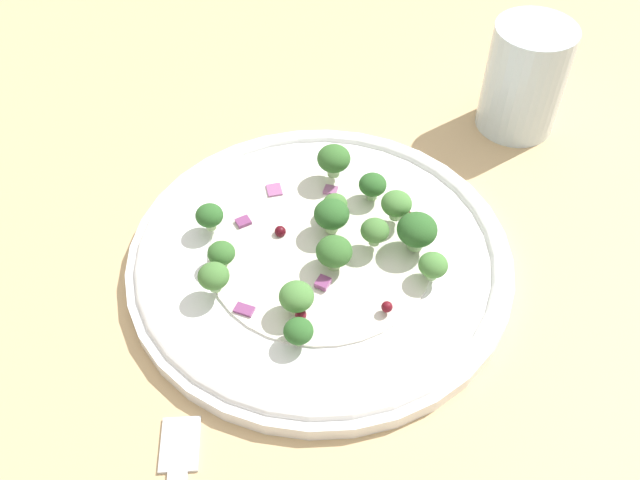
{
  "coord_description": "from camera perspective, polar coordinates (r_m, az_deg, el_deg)",
  "views": [
    {
      "loc": [
        22.29,
        -28.38,
        40.98
      ],
      "look_at": [
        2.11,
        -1.13,
        2.7
      ],
      "focal_mm": 39.24,
      "sensor_mm": 36.0,
      "label": 1
    }
  ],
  "objects": [
    {
      "name": "onion_bit_1",
      "position": [
        0.56,
        0.87,
        4.08
      ],
      "size": [
        1.3,
        1.21,
        0.32
      ],
      "primitive_type": "cube",
      "rotation": [
        0.0,
        0.0,
        1.93
      ],
      "color": "#A35B93",
      "rests_on": "plate"
    },
    {
      "name": "broccoli_floret_8",
      "position": [
        0.46,
        -1.76,
        -7.47
      ],
      "size": [
        2.01,
        2.01,
        2.03
      ],
      "color": "#9EC684",
      "rests_on": "plate"
    },
    {
      "name": "broccoli_floret_4",
      "position": [
        0.52,
        0.96,
        2.07
      ],
      "size": [
        2.67,
        2.67,
        2.71
      ],
      "color": "#ADD18E",
      "rests_on": "plate"
    },
    {
      "name": "onion_bit_3",
      "position": [
        0.54,
        -6.27,
        1.44
      ],
      "size": [
        1.26,
        1.34,
        0.46
      ],
      "primitive_type": "cube",
      "rotation": [
        0.0,
        0.0,
        2.72
      ],
      "color": "#843D75",
      "rests_on": "plate"
    },
    {
      "name": "ground_plane",
      "position": [
        0.55,
        -1.06,
        -0.87
      ],
      "size": [
        180.0,
        180.0,
        2.0
      ],
      "primitive_type": "cube",
      "color": "tan"
    },
    {
      "name": "onion_bit_4",
      "position": [
        0.57,
        -3.75,
        4.03
      ],
      "size": [
        1.78,
        1.76,
        0.35
      ],
      "primitive_type": "cube",
      "rotation": [
        0.0,
        0.0,
        0.87
      ],
      "color": "#A35B93",
      "rests_on": "plate"
    },
    {
      "name": "cranberry_0",
      "position": [
        0.55,
        7.06,
        2.11
      ],
      "size": [
        0.75,
        0.75,
        0.75
      ],
      "primitive_type": "sphere",
      "color": "#4C0A14",
      "rests_on": "plate"
    },
    {
      "name": "broccoli_floret_10",
      "position": [
        0.54,
        1.23,
        2.89
      ],
      "size": [
        1.94,
        1.94,
        1.97
      ],
      "color": "#8EB77A",
      "rests_on": "plate"
    },
    {
      "name": "broccoli_floret_11",
      "position": [
        0.5,
        1.16,
        -0.99
      ],
      "size": [
        2.65,
        2.65,
        2.68
      ],
      "color": "#ADD18E",
      "rests_on": "plate"
    },
    {
      "name": "cranberry_3",
      "position": [
        0.53,
        -3.26,
        0.71
      ],
      "size": [
        0.87,
        0.87,
        0.87
      ],
      "primitive_type": "sphere",
      "color": "#4C0A14",
      "rests_on": "plate"
    },
    {
      "name": "broccoli_floret_13",
      "position": [
        0.56,
        1.13,
        6.61
      ],
      "size": [
        2.68,
        2.68,
        2.71
      ],
      "color": "#9EC684",
      "rests_on": "plate"
    },
    {
      "name": "cranberry_2",
      "position": [
        0.48,
        -1.59,
        -6.11
      ],
      "size": [
        0.8,
        0.8,
        0.8
      ],
      "primitive_type": "sphere",
      "color": "maroon",
      "rests_on": "plate"
    },
    {
      "name": "dressing_pool",
      "position": [
        0.52,
        -0.0,
        -1.02
      ],
      "size": [
        16.69,
        16.69,
        0.2
      ],
      "primitive_type": "cylinder",
      "color": "white",
      "rests_on": "plate"
    },
    {
      "name": "cranberry_1",
      "position": [
        0.48,
        5.48,
        -5.45
      ],
      "size": [
        0.8,
        0.8,
        0.8
      ],
      "primitive_type": "sphere",
      "color": "maroon",
      "rests_on": "plate"
    },
    {
      "name": "onion_bit_2",
      "position": [
        0.5,
        0.25,
        -3.5
      ],
      "size": [
        1.07,
        1.15,
        0.43
      ],
      "primitive_type": "cube",
      "rotation": [
        0.0,
        0.0,
        0.16
      ],
      "color": "#843D75",
      "rests_on": "plate"
    },
    {
      "name": "broccoli_floret_0",
      "position": [
        0.47,
        -1.93,
        -4.67
      ],
      "size": [
        2.41,
        2.41,
        2.44
      ],
      "color": "#ADD18E",
      "rests_on": "plate"
    },
    {
      "name": "broccoli_floret_3",
      "position": [
        0.51,
        4.5,
        0.74
      ],
      "size": [
        2.13,
        2.13,
        2.15
      ],
      "color": "#9EC684",
      "rests_on": "plate"
    },
    {
      "name": "broccoli_floret_2",
      "position": [
        0.53,
        6.25,
        2.92
      ],
      "size": [
        2.35,
        2.35,
        2.38
      ],
      "color": "#8EB77A",
      "rests_on": "plate"
    },
    {
      "name": "broccoli_floret_9",
      "position": [
        0.53,
        -9.0,
        1.95
      ],
      "size": [
        2.11,
        2.11,
        2.13
      ],
      "color": "#ADD18E",
      "rests_on": "plate"
    },
    {
      "name": "broccoli_floret_6",
      "position": [
        0.51,
        -8.04,
        -1.11
      ],
      "size": [
        2.02,
        2.02,
        2.04
      ],
      "color": "#ADD18E",
      "rests_on": "plate"
    },
    {
      "name": "water_glass",
      "position": [
        0.65,
        16.35,
        12.52
      ],
      "size": [
        6.95,
        6.95,
        9.86
      ],
      "primitive_type": "cylinder",
      "color": "silver",
      "rests_on": "ground_plane"
    },
    {
      "name": "broccoli_floret_12",
      "position": [
        0.55,
        4.31,
        4.48
      ],
      "size": [
        2.19,
        2.19,
        2.22
      ],
      "color": "#8EB77A",
      "rests_on": "plate"
    },
    {
      "name": "broccoli_floret_7",
      "position": [
        0.5,
        9.2,
        -2.07
      ],
      "size": [
        2.11,
        2.11,
        2.14
      ],
      "color": "#9EC684",
      "rests_on": "plate"
    },
    {
      "name": "broccoli_floret_5",
      "position": [
        0.49,
        -8.67,
        -2.97
      ],
      "size": [
        2.2,
        2.2,
        2.23
      ],
      "color": "#8EB77A",
      "rests_on": "plate"
    },
    {
      "name": "onion_bit_0",
      "position": [
        0.49,
        -6.18,
        -5.69
      ],
      "size": [
        1.53,
        1.16,
        0.32
      ],
      "primitive_type": "cube",
      "rotation": [
        0.0,
        0.0,
        0.27
      ],
      "color": "#843D75",
      "rests_on": "plate"
    },
    {
      "name": "broccoli_floret_1",
      "position": [
        0.51,
        7.91,
        0.78
      ],
      "size": [
        2.97,
        2.97,
        3.01
      ],
      "color": "#8EB77A",
      "rests_on": "plate"
    },
    {
      "name": "plate",
      "position": [
        0.53,
        -0.0,
        -1.33
      ],
      "size": [
        28.78,
        28.78,
        1.7
      ],
      "color": "white",
      "rests_on": "ground_plane"
    }
  ]
}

